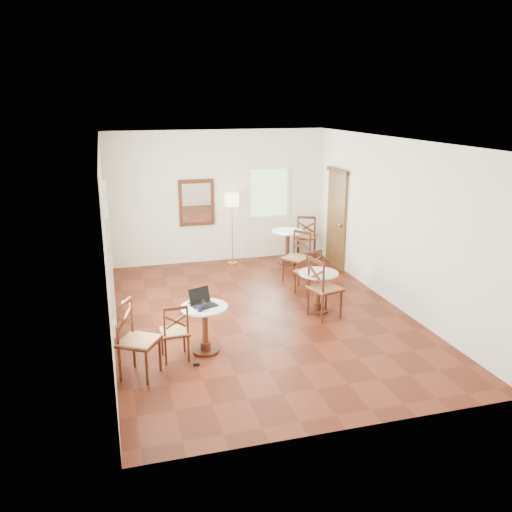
{
  "coord_description": "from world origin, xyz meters",
  "views": [
    {
      "loc": [
        -2.44,
        -8.32,
        3.62
      ],
      "look_at": [
        0.0,
        0.3,
        1.0
      ],
      "focal_mm": 37.46,
      "sensor_mm": 36.0,
      "label": 1
    }
  ],
  "objects_px": {
    "chair_near_b": "(137,340)",
    "mouse": "(191,303)",
    "cafe_table_near": "(205,324)",
    "chair_back_a": "(307,236)",
    "chair_mid_a": "(309,272)",
    "laptop": "(202,301)",
    "water_glass": "(204,303)",
    "power_adapter": "(196,364)",
    "chair_back_b": "(297,257)",
    "floor_lamp": "(232,204)",
    "navy_mug": "(200,309)",
    "chair_near_a": "(175,332)",
    "chair_mid_b": "(324,288)",
    "cafe_table_back": "(288,243)",
    "cafe_table_mid": "(318,287)"
  },
  "relations": [
    {
      "from": "cafe_table_near",
      "to": "laptop",
      "type": "relative_size",
      "value": 1.72
    },
    {
      "from": "chair_near_b",
      "to": "chair_mid_b",
      "type": "height_order",
      "value": "chair_mid_b"
    },
    {
      "from": "navy_mug",
      "to": "laptop",
      "type": "bearing_deg",
      "value": 72.08
    },
    {
      "from": "chair_back_a",
      "to": "power_adapter",
      "type": "xyz_separation_m",
      "value": [
        -3.44,
        -4.66,
        -0.5
      ]
    },
    {
      "from": "cafe_table_near",
      "to": "cafe_table_back",
      "type": "bearing_deg",
      "value": 56.0
    },
    {
      "from": "chair_near_b",
      "to": "chair_mid_a",
      "type": "distance_m",
      "value": 4.11
    },
    {
      "from": "chair_near_b",
      "to": "mouse",
      "type": "relative_size",
      "value": 9.57
    },
    {
      "from": "chair_back_b",
      "to": "water_glass",
      "type": "relative_size",
      "value": 10.44
    },
    {
      "from": "cafe_table_near",
      "to": "floor_lamp",
      "type": "xyz_separation_m",
      "value": [
        1.43,
        4.27,
        0.93
      ]
    },
    {
      "from": "mouse",
      "to": "chair_near_b",
      "type": "bearing_deg",
      "value": -145.5
    },
    {
      "from": "cafe_table_mid",
      "to": "mouse",
      "type": "bearing_deg",
      "value": -159.18
    },
    {
      "from": "floor_lamp",
      "to": "chair_back_b",
      "type": "bearing_deg",
      "value": -57.69
    },
    {
      "from": "navy_mug",
      "to": "water_glass",
      "type": "height_order",
      "value": "water_glass"
    },
    {
      "from": "chair_near_b",
      "to": "laptop",
      "type": "distance_m",
      "value": 1.14
    },
    {
      "from": "chair_near_a",
      "to": "water_glass",
      "type": "relative_size",
      "value": 8.71
    },
    {
      "from": "laptop",
      "to": "floor_lamp",
      "type": "bearing_deg",
      "value": 48.38
    },
    {
      "from": "chair_near_a",
      "to": "water_glass",
      "type": "height_order",
      "value": "chair_near_a"
    },
    {
      "from": "chair_mid_b",
      "to": "water_glass",
      "type": "height_order",
      "value": "chair_mid_b"
    },
    {
      "from": "laptop",
      "to": "mouse",
      "type": "distance_m",
      "value": 0.17
    },
    {
      "from": "water_glass",
      "to": "navy_mug",
      "type": "bearing_deg",
      "value": -115.95
    },
    {
      "from": "chair_near_a",
      "to": "navy_mug",
      "type": "relative_size",
      "value": 8.16
    },
    {
      "from": "chair_mid_b",
      "to": "laptop",
      "type": "distance_m",
      "value": 2.35
    },
    {
      "from": "chair_mid_b",
      "to": "water_glass",
      "type": "relative_size",
      "value": 10.72
    },
    {
      "from": "chair_near_a",
      "to": "chair_back_b",
      "type": "height_order",
      "value": "chair_back_b"
    },
    {
      "from": "chair_back_b",
      "to": "navy_mug",
      "type": "relative_size",
      "value": 9.78
    },
    {
      "from": "chair_back_b",
      "to": "water_glass",
      "type": "height_order",
      "value": "chair_back_b"
    },
    {
      "from": "cafe_table_mid",
      "to": "navy_mug",
      "type": "distance_m",
      "value": 2.63
    },
    {
      "from": "chair_near_b",
      "to": "chair_back_a",
      "type": "distance_m",
      "value": 6.35
    },
    {
      "from": "chair_near_b",
      "to": "chair_mid_a",
      "type": "height_order",
      "value": "chair_near_b"
    },
    {
      "from": "cafe_table_back",
      "to": "mouse",
      "type": "relative_size",
      "value": 7.06
    },
    {
      "from": "laptop",
      "to": "mouse",
      "type": "height_order",
      "value": "laptop"
    },
    {
      "from": "cafe_table_near",
      "to": "floor_lamp",
      "type": "relative_size",
      "value": 0.45
    },
    {
      "from": "chair_mid_a",
      "to": "chair_back_a",
      "type": "distance_m",
      "value": 2.54
    },
    {
      "from": "chair_back_a",
      "to": "navy_mug",
      "type": "bearing_deg",
      "value": 78.11
    },
    {
      "from": "chair_back_a",
      "to": "navy_mug",
      "type": "distance_m",
      "value": 5.57
    },
    {
      "from": "chair_near_b",
      "to": "chair_back_b",
      "type": "xyz_separation_m",
      "value": [
        3.44,
        3.15,
        -0.01
      ]
    },
    {
      "from": "chair_mid_a",
      "to": "laptop",
      "type": "height_order",
      "value": "laptop"
    },
    {
      "from": "cafe_table_near",
      "to": "mouse",
      "type": "distance_m",
      "value": 0.37
    },
    {
      "from": "cafe_table_back",
      "to": "chair_back_a",
      "type": "relative_size",
      "value": 0.75
    },
    {
      "from": "chair_near_a",
      "to": "mouse",
      "type": "xyz_separation_m",
      "value": [
        0.29,
        0.24,
        0.32
      ]
    },
    {
      "from": "chair_back_a",
      "to": "mouse",
      "type": "relative_size",
      "value": 9.46
    },
    {
      "from": "cafe_table_near",
      "to": "chair_back_a",
      "type": "xyz_separation_m",
      "value": [
        3.24,
        4.27,
        0.07
      ]
    },
    {
      "from": "power_adapter",
      "to": "chair_near_b",
      "type": "bearing_deg",
      "value": -175.4
    },
    {
      "from": "chair_mid_a",
      "to": "chair_back_a",
      "type": "bearing_deg",
      "value": -127.73
    },
    {
      "from": "chair_mid_a",
      "to": "chair_back_b",
      "type": "distance_m",
      "value": 0.81
    },
    {
      "from": "chair_near_b",
      "to": "water_glass",
      "type": "bearing_deg",
      "value": -34.21
    },
    {
      "from": "cafe_table_back",
      "to": "mouse",
      "type": "distance_m",
      "value": 4.72
    },
    {
      "from": "laptop",
      "to": "mouse",
      "type": "xyz_separation_m",
      "value": [
        -0.15,
        0.08,
        -0.04
      ]
    },
    {
      "from": "chair_near_a",
      "to": "chair_near_b",
      "type": "relative_size",
      "value": 0.82
    },
    {
      "from": "laptop",
      "to": "water_glass",
      "type": "relative_size",
      "value": 4.28
    }
  ]
}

